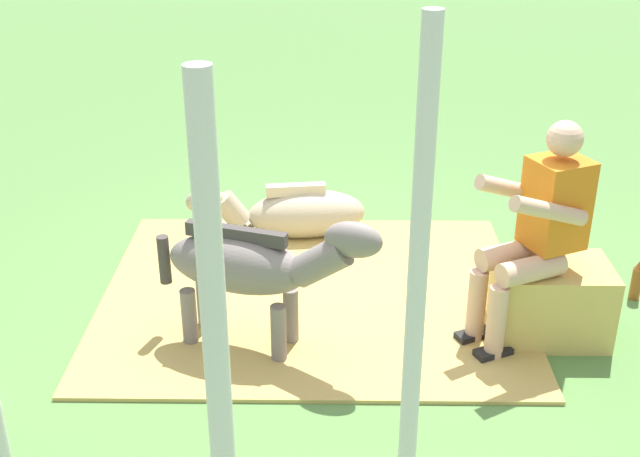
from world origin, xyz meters
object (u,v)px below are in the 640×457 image
object	(u,v)px
hay_bale	(551,301)
pony_lying	(294,213)
person_seated	(537,227)
tent_pole_left	(411,380)
pony_standing	(252,266)
soda_bottle	(637,280)

from	to	relation	value
hay_bale	pony_lying	bearing A→B (deg)	-40.03
hay_bale	pony_lying	xyz separation A→B (m)	(1.59, -1.34, -0.05)
pony_lying	hay_bale	bearing A→B (deg)	139.97
person_seated	tent_pole_left	bearing A→B (deg)	65.80
hay_bale	person_seated	distance (m)	0.53
pony_standing	soda_bottle	xyz separation A→B (m)	(-2.43, -0.59, -0.40)
pony_standing	tent_pole_left	distance (m)	2.12
person_seated	tent_pole_left	xyz separation A→B (m)	(0.90, 2.01, 0.41)
hay_bale	tent_pole_left	xyz separation A→B (m)	(1.06, 2.06, 0.92)
tent_pole_left	hay_bale	bearing A→B (deg)	-117.19
hay_bale	pony_lying	distance (m)	2.08
hay_bale	soda_bottle	world-z (taller)	hay_bale
pony_standing	soda_bottle	world-z (taller)	pony_standing
person_seated	pony_lying	size ratio (longest dim) A/B	1.00
pony_standing	soda_bottle	size ratio (longest dim) A/B	4.68
hay_bale	soda_bottle	size ratio (longest dim) A/B	2.36
pony_standing	person_seated	bearing A→B (deg)	-176.26
pony_lying	soda_bottle	world-z (taller)	pony_lying
person_seated	pony_standing	world-z (taller)	person_seated
person_seated	soda_bottle	distance (m)	1.13
hay_bale	tent_pole_left	size ratio (longest dim) A/B	0.28
pony_lying	tent_pole_left	bearing A→B (deg)	98.92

